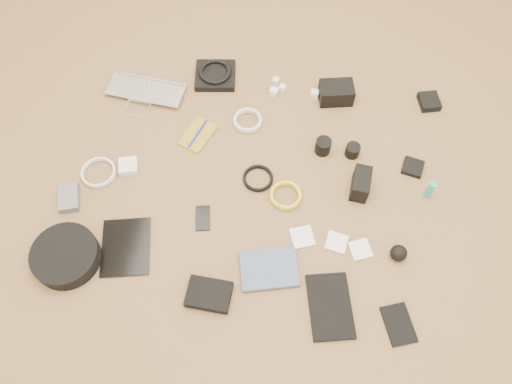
# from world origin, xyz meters

# --- Properties ---
(laptop) EXTENTS (0.34, 0.25, 0.03)m
(laptop) POSITION_xyz_m (-0.48, 0.34, 0.01)
(laptop) COLOR #BDBCC1
(laptop) RESTS_ON ground
(headphone_pouch) EXTENTS (0.19, 0.18, 0.03)m
(headphone_pouch) POSITION_xyz_m (-0.21, 0.51, 0.01)
(headphone_pouch) COLOR black
(headphone_pouch) RESTS_ON ground
(headphones) EXTENTS (0.14, 0.14, 0.02)m
(headphones) POSITION_xyz_m (-0.21, 0.51, 0.04)
(headphones) COLOR black
(headphones) RESTS_ON headphone_pouch
(charger_a) EXTENTS (0.04, 0.04, 0.03)m
(charger_a) POSITION_xyz_m (0.05, 0.46, 0.01)
(charger_a) COLOR silver
(charger_a) RESTS_ON ground
(charger_b) EXTENTS (0.03, 0.03, 0.02)m
(charger_b) POSITION_xyz_m (0.05, 0.52, 0.01)
(charger_b) COLOR silver
(charger_b) RESTS_ON ground
(charger_c) EXTENTS (0.03, 0.03, 0.03)m
(charger_c) POSITION_xyz_m (0.22, 0.47, 0.01)
(charger_c) COLOR silver
(charger_c) RESTS_ON ground
(charger_d) EXTENTS (0.03, 0.03, 0.02)m
(charger_d) POSITION_xyz_m (0.08, 0.49, 0.01)
(charger_d) COLOR silver
(charger_d) RESTS_ON ground
(dslr_camera) EXTENTS (0.15, 0.12, 0.08)m
(dslr_camera) POSITION_xyz_m (0.30, 0.47, 0.04)
(dslr_camera) COLOR black
(dslr_camera) RESTS_ON ground
(lens_pouch) EXTENTS (0.10, 0.11, 0.03)m
(lens_pouch) POSITION_xyz_m (0.69, 0.50, 0.02)
(lens_pouch) COLOR black
(lens_pouch) RESTS_ON ground
(notebook_olive) EXTENTS (0.15, 0.18, 0.01)m
(notebook_olive) POSITION_xyz_m (-0.22, 0.20, 0.00)
(notebook_olive) COLOR olive
(notebook_olive) RESTS_ON ground
(pen_blue) EXTENTS (0.05, 0.14, 0.01)m
(pen_blue) POSITION_xyz_m (-0.22, 0.20, 0.01)
(pen_blue) COLOR #161BB4
(pen_blue) RESTS_ON notebook_olive
(cable_white_a) EXTENTS (0.13, 0.13, 0.01)m
(cable_white_a) POSITION_xyz_m (-0.03, 0.30, 0.01)
(cable_white_a) COLOR silver
(cable_white_a) RESTS_ON ground
(lens_a) EXTENTS (0.08, 0.08, 0.06)m
(lens_a) POSITION_xyz_m (0.27, 0.21, 0.03)
(lens_a) COLOR black
(lens_a) RESTS_ON ground
(lens_b) EXTENTS (0.07, 0.07, 0.05)m
(lens_b) POSITION_xyz_m (0.39, 0.21, 0.03)
(lens_b) COLOR black
(lens_b) RESTS_ON ground
(card_reader) EXTENTS (0.09, 0.09, 0.02)m
(card_reader) POSITION_xyz_m (0.62, 0.18, 0.01)
(card_reader) COLOR black
(card_reader) RESTS_ON ground
(power_brick) EXTENTS (0.09, 0.09, 0.03)m
(power_brick) POSITION_xyz_m (-0.45, 0.01, 0.01)
(power_brick) COLOR silver
(power_brick) RESTS_ON ground
(cable_white_b) EXTENTS (0.17, 0.17, 0.01)m
(cable_white_b) POSITION_xyz_m (-0.55, -0.03, 0.01)
(cable_white_b) COLOR silver
(cable_white_b) RESTS_ON ground
(cable_black) EXTENTS (0.15, 0.15, 0.01)m
(cable_black) POSITION_xyz_m (0.05, 0.04, 0.01)
(cable_black) COLOR black
(cable_black) RESTS_ON ground
(cable_yellow) EXTENTS (0.14, 0.14, 0.01)m
(cable_yellow) POSITION_xyz_m (0.16, -0.02, 0.01)
(cable_yellow) COLOR gold
(cable_yellow) RESTS_ON ground
(flash) EXTENTS (0.07, 0.12, 0.09)m
(flash) POSITION_xyz_m (0.43, 0.05, 0.04)
(flash) COLOR black
(flash) RESTS_ON ground
(lens_cleaner) EXTENTS (0.02, 0.02, 0.08)m
(lens_cleaner) POSITION_xyz_m (0.68, 0.07, 0.04)
(lens_cleaner) COLOR teal
(lens_cleaner) RESTS_ON ground
(battery_charger) EXTENTS (0.10, 0.13, 0.03)m
(battery_charger) POSITION_xyz_m (-0.63, -0.15, 0.02)
(battery_charger) COLOR #5A5A5F
(battery_charger) RESTS_ON ground
(tablet) EXTENTS (0.21, 0.25, 0.01)m
(tablet) POSITION_xyz_m (-0.37, -0.31, 0.00)
(tablet) COLOR black
(tablet) RESTS_ON ground
(phone) EXTENTS (0.07, 0.11, 0.01)m
(phone) POSITION_xyz_m (-0.13, -0.15, 0.00)
(phone) COLOR black
(phone) RESTS_ON ground
(filter_case_left) EXTENTS (0.10, 0.10, 0.01)m
(filter_case_left) POSITION_xyz_m (0.24, -0.17, 0.01)
(filter_case_left) COLOR silver
(filter_case_left) RESTS_ON ground
(filter_case_mid) EXTENTS (0.08, 0.08, 0.01)m
(filter_case_mid) POSITION_xyz_m (0.36, -0.18, 0.01)
(filter_case_mid) COLOR silver
(filter_case_mid) RESTS_ON ground
(filter_case_right) EXTENTS (0.09, 0.09, 0.01)m
(filter_case_right) POSITION_xyz_m (0.44, -0.19, 0.00)
(filter_case_right) COLOR silver
(filter_case_right) RESTS_ON ground
(air_blower) EXTENTS (0.08, 0.08, 0.06)m
(air_blower) POSITION_xyz_m (0.57, -0.19, 0.03)
(air_blower) COLOR black
(air_blower) RESTS_ON ground
(headphone_case) EXTENTS (0.26, 0.26, 0.06)m
(headphone_case) POSITION_xyz_m (-0.55, -0.38, 0.03)
(headphone_case) COLOR black
(headphone_case) RESTS_ON ground
(drive_case) EXTENTS (0.15, 0.11, 0.04)m
(drive_case) POSITION_xyz_m (-0.05, -0.43, 0.02)
(drive_case) COLOR black
(drive_case) RESTS_ON ground
(paperback) EXTENTS (0.23, 0.19, 0.02)m
(paperback) POSITION_xyz_m (0.16, -0.38, 0.01)
(paperback) COLOR #3F4F6C
(paperback) RESTS_ON ground
(notebook_black_a) EXTENTS (0.18, 0.25, 0.02)m
(notebook_black_a) POSITION_xyz_m (0.36, -0.41, 0.01)
(notebook_black_a) COLOR black
(notebook_black_a) RESTS_ON ground
(notebook_black_b) EXTENTS (0.13, 0.15, 0.01)m
(notebook_black_b) POSITION_xyz_m (0.58, -0.43, 0.01)
(notebook_black_b) COLOR black
(notebook_black_b) RESTS_ON ground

